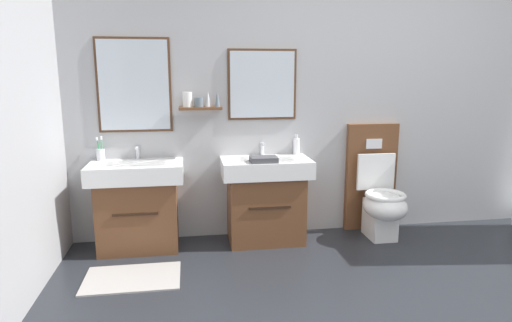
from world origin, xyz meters
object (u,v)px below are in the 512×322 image
at_px(vanity_sink_left, 138,203).
at_px(soap_dispenser, 296,146).
at_px(vanity_sink_right, 265,198).
at_px(folded_hand_towel, 264,159).
at_px(toilet, 377,195).
at_px(toothbrush_cup, 101,154).

xyz_separation_m(vanity_sink_left, soap_dispenser, (1.39, 0.16, 0.42)).
distance_m(vanity_sink_right, folded_hand_towel, 0.39).
bearing_deg(folded_hand_towel, soap_dispenser, 40.07).
xyz_separation_m(vanity_sink_left, toilet, (2.11, -0.01, -0.02)).
bearing_deg(vanity_sink_left, soap_dispenser, 6.68).
height_order(vanity_sink_left, toilet, toilet).
bearing_deg(toothbrush_cup, soap_dispenser, 0.34).
distance_m(toilet, soap_dispenser, 0.86).
distance_m(vanity_sink_left, folded_hand_towel, 1.11).
bearing_deg(toilet, toothbrush_cup, 176.18).
bearing_deg(toilet, soap_dispenser, 166.63).
relative_size(vanity_sink_right, soap_dispenser, 4.26).
height_order(vanity_sink_right, soap_dispenser, soap_dispenser).
distance_m(toothbrush_cup, folded_hand_towel, 1.37).
relative_size(vanity_sink_right, folded_hand_towel, 3.45).
bearing_deg(folded_hand_towel, vanity_sink_left, 172.79).
bearing_deg(toilet, folded_hand_towel, -173.42).
bearing_deg(toothbrush_cup, vanity_sink_right, -6.32).
bearing_deg(vanity_sink_left, vanity_sink_right, 0.00).
distance_m(vanity_sink_right, soap_dispenser, 0.55).
relative_size(toothbrush_cup, folded_hand_towel, 0.92).
relative_size(toothbrush_cup, soap_dispenser, 1.14).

